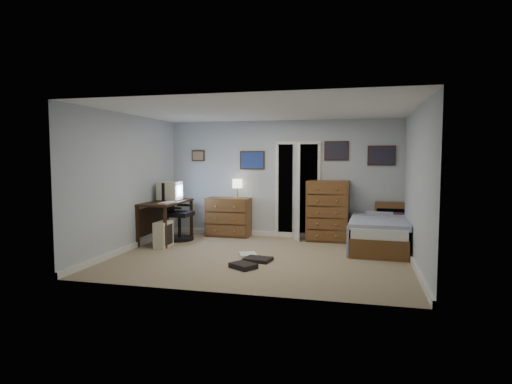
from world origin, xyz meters
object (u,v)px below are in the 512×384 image
office_chair (176,218)px  tall_dresser (328,211)px  bed (378,233)px  low_dresser (229,217)px  computer_desk (162,210)px

office_chair → tall_dresser: tall_dresser is taller
tall_dresser → bed: (0.98, -0.55, -0.32)m
office_chair → bed: 4.04m
low_dresser → bed: (3.11, -0.57, -0.12)m
office_chair → low_dresser: 1.15m
low_dresser → tall_dresser: size_ratio=0.76×
computer_desk → office_chair: (0.25, 0.17, -0.17)m
office_chair → low_dresser: size_ratio=1.27×
low_dresser → tall_dresser: tall_dresser is taller
tall_dresser → computer_desk: bearing=-163.7°
bed → tall_dresser: bearing=152.8°
computer_desk → bed: bearing=2.8°
low_dresser → bed: size_ratio=0.48×
low_dresser → office_chair: bearing=-144.0°
tall_dresser → low_dresser: bearing=-178.3°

